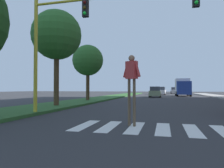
# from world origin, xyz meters

# --- Properties ---
(ground_plane) EXTENTS (140.00, 140.00, 0.00)m
(ground_plane) POSITION_xyz_m (0.00, 30.00, 0.00)
(ground_plane) COLOR #2D2D30
(crosswalk) EXTENTS (5.85, 2.20, 0.01)m
(crosswalk) POSITION_xyz_m (0.00, 8.30, 0.00)
(crosswalk) COLOR silver
(crosswalk) RESTS_ON ground_plane
(median_strip) EXTENTS (3.73, 64.00, 0.15)m
(median_strip) POSITION_xyz_m (-7.78, 28.00, 0.07)
(median_strip) COLOR #2D5B28
(median_strip) RESTS_ON ground_plane
(tree_mid) EXTENTS (3.50, 3.50, 6.71)m
(tree_mid) POSITION_xyz_m (-7.30, 14.41, 5.08)
(tree_mid) COLOR #4C3823
(tree_mid) RESTS_ON median_strip
(tree_far) EXTENTS (3.20, 3.20, 5.71)m
(tree_far) POSITION_xyz_m (-7.61, 21.36, 4.23)
(tree_far) COLOR #4C3823
(tree_far) RESTS_ON median_strip
(traffic_light_gantry) EXTENTS (8.99, 0.30, 6.00)m
(traffic_light_gantry) POSITION_xyz_m (-3.57, 10.42, 4.36)
(traffic_light_gantry) COLOR gold
(traffic_light_gantry) RESTS_ON median_strip
(pedestrian_performer) EXTENTS (0.70, 0.42, 2.49)m
(pedestrian_performer) POSITION_xyz_m (-1.06, 8.55, 1.66)
(pedestrian_performer) COLOR brown
(pedestrian_performer) RESTS_ON ground_plane
(sedan_midblock) EXTENTS (1.79, 4.14, 1.64)m
(sedan_midblock) POSITION_xyz_m (-1.29, 34.07, 0.76)
(sedan_midblock) COLOR gray
(sedan_midblock) RESTS_ON ground_plane
(sedan_distant) EXTENTS (2.17, 4.50, 1.73)m
(sedan_distant) POSITION_xyz_m (-0.56, 47.51, 0.80)
(sedan_distant) COLOR #B7B7BC
(sedan_distant) RESTS_ON ground_plane
(sedan_far_horizon) EXTENTS (1.85, 4.24, 1.74)m
(sedan_far_horizon) POSITION_xyz_m (2.72, 59.60, 0.80)
(sedan_far_horizon) COLOR #B7B7BC
(sedan_far_horizon) RESTS_ON ground_plane
(truck_box_delivery) EXTENTS (2.40, 6.20, 3.10)m
(truck_box_delivery) POSITION_xyz_m (3.25, 39.81, 1.63)
(truck_box_delivery) COLOR navy
(truck_box_delivery) RESTS_ON ground_plane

